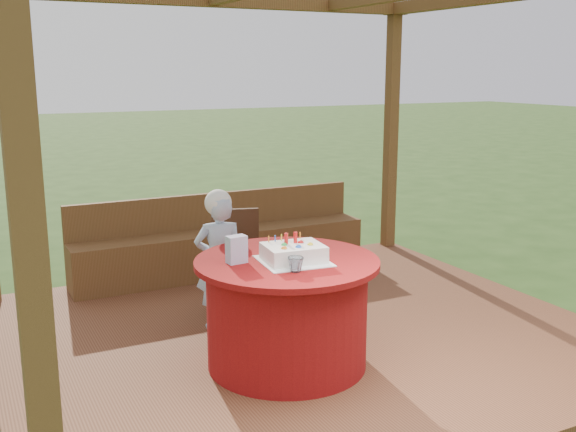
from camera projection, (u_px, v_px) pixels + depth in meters
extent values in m
plane|color=#264517|center=(302.00, 345.00, 5.35)|extent=(60.00, 60.00, 0.00)
cube|color=brown|center=(302.00, 338.00, 5.34)|extent=(4.50, 4.00, 0.12)
cube|color=brown|center=(32.00, 272.00, 2.47)|extent=(0.12, 0.12, 2.60)
cube|color=brown|center=(391.00, 134.00, 7.62)|extent=(0.12, 0.12, 2.60)
cube|color=brown|center=(211.00, 0.00, 6.39)|extent=(4.50, 0.14, 0.12)
cube|color=brown|center=(223.00, 252.00, 6.76)|extent=(3.00, 0.42, 0.45)
cube|color=brown|center=(216.00, 210.00, 6.83)|extent=(3.00, 0.06, 0.35)
cylinder|color=maroon|center=(287.00, 315.00, 4.65)|extent=(1.10, 1.10, 0.72)
cylinder|color=maroon|center=(287.00, 262.00, 4.57)|extent=(1.26, 1.26, 0.04)
cube|color=#3B2212|center=(238.00, 266.00, 5.65)|extent=(0.51, 0.51, 0.05)
cylinder|color=#3B2212|center=(221.00, 296.00, 5.51)|extent=(0.04, 0.04, 0.41)
cylinder|color=#3B2212|center=(260.00, 294.00, 5.57)|extent=(0.04, 0.04, 0.41)
cylinder|color=#3B2212|center=(217.00, 284.00, 5.82)|extent=(0.04, 0.04, 0.41)
cylinder|color=#3B2212|center=(255.00, 282.00, 5.88)|extent=(0.04, 0.04, 0.41)
cube|color=#3B2212|center=(235.00, 235.00, 5.78)|extent=(0.40, 0.15, 0.45)
imported|color=#8CABD0|center=(220.00, 262.00, 5.30)|extent=(0.44, 0.34, 1.07)
sphere|color=white|center=(218.00, 203.00, 5.19)|extent=(0.21, 0.21, 0.21)
cube|color=white|center=(293.00, 261.00, 4.52)|extent=(0.48, 0.48, 0.01)
cube|color=white|center=(294.00, 253.00, 4.50)|extent=(0.41, 0.34, 0.11)
cylinder|color=red|center=(286.00, 239.00, 4.50)|extent=(0.03, 0.03, 0.08)
cylinder|color=red|center=(295.00, 237.00, 4.53)|extent=(0.03, 0.03, 0.08)
sphere|color=orange|center=(284.00, 247.00, 4.39)|extent=(0.04, 0.04, 0.04)
sphere|color=blue|center=(298.00, 245.00, 4.43)|extent=(0.04, 0.04, 0.04)
sphere|color=yellow|center=(310.00, 243.00, 4.49)|extent=(0.04, 0.04, 0.04)
sphere|color=green|center=(284.00, 243.00, 4.48)|extent=(0.04, 0.04, 0.04)
sphere|color=red|center=(301.00, 241.00, 4.55)|extent=(0.04, 0.04, 0.04)
cube|color=#C781AA|center=(237.00, 249.00, 4.47)|extent=(0.14, 0.09, 0.18)
imported|color=white|center=(296.00, 264.00, 4.28)|extent=(0.12, 0.12, 0.10)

